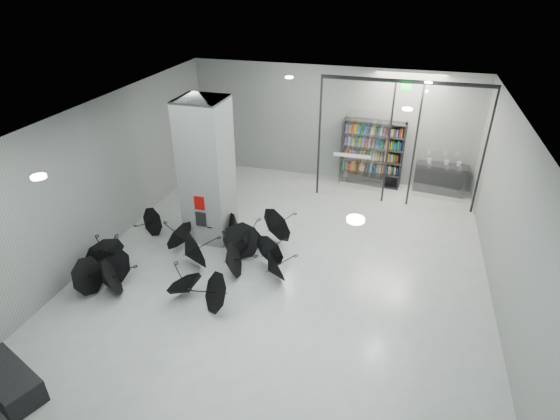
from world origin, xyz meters
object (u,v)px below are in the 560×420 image
(column, at_px, (207,172))
(umbrella_cluster, at_px, (194,258))
(bench, at_px, (8,381))
(shop_counter, at_px, (440,178))
(bookshelf, at_px, (372,153))

(column, xyz_separation_m, umbrella_cluster, (0.24, -1.65, -1.70))
(column, xyz_separation_m, bench, (-1.39, -6.09, -1.75))
(column, xyz_separation_m, shop_counter, (6.43, 4.80, -1.50))
(column, xyz_separation_m, bookshelf, (4.05, 4.75, -0.84))
(umbrella_cluster, bearing_deg, bench, -110.11)
(bookshelf, height_order, umbrella_cluster, bookshelf)
(shop_counter, distance_m, umbrella_cluster, 8.95)
(column, height_order, shop_counter, column)
(bench, bearing_deg, umbrella_cluster, 91.25)
(bookshelf, relative_size, shop_counter, 1.39)
(shop_counter, bearing_deg, umbrella_cluster, -126.92)
(bookshelf, distance_m, shop_counter, 2.47)
(shop_counter, bearing_deg, column, -136.34)
(bookshelf, bearing_deg, shop_counter, 6.73)
(shop_counter, bearing_deg, bookshelf, -171.88)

